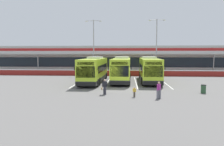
# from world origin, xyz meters

# --- Properties ---
(ground_plane) EXTENTS (200.00, 200.00, 0.00)m
(ground_plane) POSITION_xyz_m (0.00, 0.00, 0.00)
(ground_plane) COLOR #605E5B
(terminal_building) EXTENTS (70.00, 13.00, 6.00)m
(terminal_building) POSITION_xyz_m (-0.00, 26.91, 3.01)
(terminal_building) COLOR silver
(terminal_building) RESTS_ON ground
(red_barrier_wall) EXTENTS (60.00, 0.40, 1.10)m
(red_barrier_wall) POSITION_xyz_m (0.00, 14.50, 0.56)
(red_barrier_wall) COLOR maroon
(red_barrier_wall) RESTS_ON ground
(coach_bus_leftmost) EXTENTS (3.06, 12.20, 3.78)m
(coach_bus_leftmost) POSITION_xyz_m (-4.07, 5.32, 1.79)
(coach_bus_leftmost) COLOR #B7DB2D
(coach_bus_leftmost) RESTS_ON ground
(coach_bus_left_centre) EXTENTS (3.06, 12.20, 3.78)m
(coach_bus_left_centre) POSITION_xyz_m (-0.03, 6.65, 1.79)
(coach_bus_left_centre) COLOR #B7DB2D
(coach_bus_left_centre) RESTS_ON ground
(coach_bus_centre) EXTENTS (3.06, 12.20, 3.78)m
(coach_bus_centre) POSITION_xyz_m (4.19, 6.73, 1.79)
(coach_bus_centre) COLOR #B7DB2D
(coach_bus_centre) RESTS_ON ground
(bay_stripe_far_west) EXTENTS (0.14, 13.00, 0.01)m
(bay_stripe_far_west) POSITION_xyz_m (-6.30, 6.00, 0.00)
(bay_stripe_far_west) COLOR silver
(bay_stripe_far_west) RESTS_ON ground
(bay_stripe_west) EXTENTS (0.14, 13.00, 0.01)m
(bay_stripe_west) POSITION_xyz_m (-2.10, 6.00, 0.00)
(bay_stripe_west) COLOR silver
(bay_stripe_west) RESTS_ON ground
(bay_stripe_mid_west) EXTENTS (0.14, 13.00, 0.01)m
(bay_stripe_mid_west) POSITION_xyz_m (2.10, 6.00, 0.00)
(bay_stripe_mid_west) COLOR silver
(bay_stripe_mid_west) RESTS_ON ground
(bay_stripe_centre) EXTENTS (0.14, 13.00, 0.01)m
(bay_stripe_centre) POSITION_xyz_m (6.30, 6.00, 0.00)
(bay_stripe_centre) COLOR silver
(bay_stripe_centre) RESTS_ON ground
(pedestrian_with_handbag) EXTENTS (0.62, 0.30, 1.62)m
(pedestrian_with_handbag) POSITION_xyz_m (-1.53, -4.16, 0.86)
(pedestrian_with_handbag) COLOR #33333D
(pedestrian_with_handbag) RESTS_ON ground
(pedestrian_in_dark_coat) EXTENTS (0.42, 0.46, 1.62)m
(pedestrian_in_dark_coat) POSITION_xyz_m (3.81, -5.77, 0.87)
(pedestrian_in_dark_coat) COLOR slate
(pedestrian_in_dark_coat) RESTS_ON ground
(pedestrian_child) EXTENTS (0.33, 0.23, 1.00)m
(pedestrian_child) POSITION_xyz_m (1.53, -5.26, 0.54)
(pedestrian_child) COLOR #4C4238
(pedestrian_child) RESTS_ON ground
(lamp_post_west) EXTENTS (3.24, 0.28, 11.00)m
(lamp_post_west) POSITION_xyz_m (-6.03, 17.48, 6.29)
(lamp_post_west) COLOR #9E9EA3
(lamp_post_west) RESTS_ON ground
(lamp_post_centre) EXTENTS (3.24, 0.28, 11.00)m
(lamp_post_centre) POSITION_xyz_m (6.59, 17.07, 6.29)
(lamp_post_centre) COLOR #9E9EA3
(lamp_post_centre) RESTS_ON ground
(litter_bin) EXTENTS (0.54, 0.54, 0.93)m
(litter_bin) POSITION_xyz_m (9.01, -2.65, 0.47)
(litter_bin) COLOR #2D5133
(litter_bin) RESTS_ON ground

